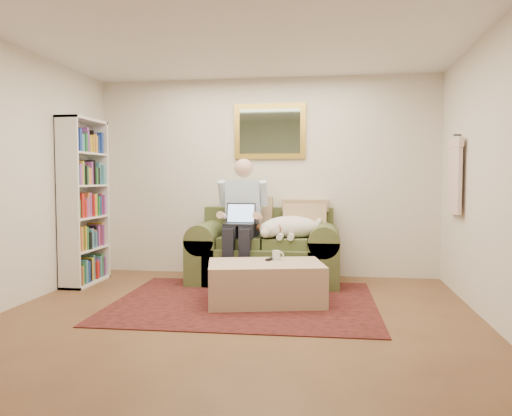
% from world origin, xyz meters
% --- Properties ---
extents(room_shell, '(4.51, 5.00, 2.61)m').
position_xyz_m(room_shell, '(0.00, 0.35, 1.30)').
color(room_shell, brown).
rests_on(room_shell, ground).
extents(rug, '(2.72, 2.20, 0.01)m').
position_xyz_m(rug, '(-0.01, 0.96, 0.01)').
color(rug, black).
rests_on(rug, room_shell).
extents(sofa, '(1.81, 0.92, 1.09)m').
position_xyz_m(sofa, '(0.07, 2.01, 0.31)').
color(sofa, '#5B6736').
rests_on(sofa, room_shell).
extents(seated_man, '(0.60, 0.85, 1.53)m').
position_xyz_m(seated_man, '(-0.21, 1.84, 0.76)').
color(seated_man, '#8CB1D8').
rests_on(seated_man, sofa).
extents(laptop, '(0.35, 0.28, 0.26)m').
position_xyz_m(laptop, '(-0.21, 1.77, 0.80)').
color(laptop, black).
rests_on(laptop, seated_man).
extents(sleeping_dog, '(0.75, 0.47, 0.28)m').
position_xyz_m(sleeping_dog, '(0.39, 1.92, 0.69)').
color(sleeping_dog, white).
rests_on(sleeping_dog, sofa).
extents(ottoman, '(1.29, 0.97, 0.42)m').
position_xyz_m(ottoman, '(0.21, 0.96, 0.21)').
color(ottoman, '#CBAD87').
rests_on(ottoman, room_shell).
extents(coffee_mug, '(0.08, 0.08, 0.10)m').
position_xyz_m(coffee_mug, '(0.30, 1.14, 0.47)').
color(coffee_mug, white).
rests_on(coffee_mug, ottoman).
extents(tv_remote, '(0.09, 0.16, 0.02)m').
position_xyz_m(tv_remote, '(0.24, 1.12, 0.43)').
color(tv_remote, black).
rests_on(tv_remote, ottoman).
extents(bookshelf, '(0.28, 0.80, 2.00)m').
position_xyz_m(bookshelf, '(-2.10, 1.60, 1.00)').
color(bookshelf, white).
rests_on(bookshelf, room_shell).
extents(wall_mirror, '(0.94, 0.04, 0.72)m').
position_xyz_m(wall_mirror, '(0.07, 2.47, 1.90)').
color(wall_mirror, gold).
rests_on(wall_mirror, room_shell).
extents(hanging_shirt, '(0.06, 0.52, 0.90)m').
position_xyz_m(hanging_shirt, '(2.19, 1.60, 1.35)').
color(hanging_shirt, beige).
rests_on(hanging_shirt, room_shell).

